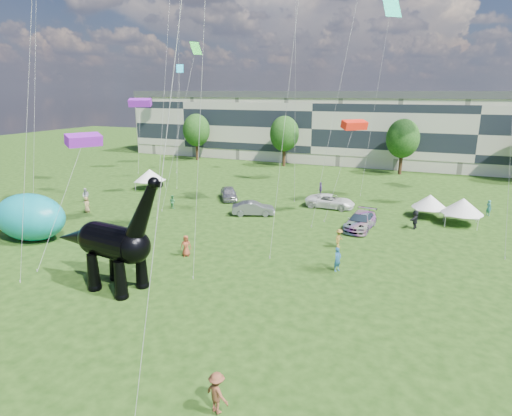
% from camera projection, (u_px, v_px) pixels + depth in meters
% --- Properties ---
extents(ground, '(220.00, 220.00, 0.00)m').
position_uv_depth(ground, '(177.00, 318.00, 25.66)').
color(ground, '#16330C').
rests_on(ground, ground).
extents(terrace_row, '(78.00, 11.00, 12.00)m').
position_uv_depth(terrace_row, '(320.00, 129.00, 82.08)').
color(terrace_row, beige).
rests_on(terrace_row, ground).
extents(tree_far_left, '(5.20, 5.20, 9.44)m').
position_uv_depth(tree_far_left, '(196.00, 128.00, 82.35)').
color(tree_far_left, '#382314').
rests_on(tree_far_left, ground).
extents(tree_mid_left, '(5.20, 5.20, 9.44)m').
position_uv_depth(tree_mid_left, '(284.00, 131.00, 75.53)').
color(tree_mid_left, '#382314').
rests_on(tree_mid_left, ground).
extents(tree_mid_right, '(5.20, 5.20, 9.44)m').
position_uv_depth(tree_mid_right, '(403.00, 135.00, 67.96)').
color(tree_mid_right, '#382314').
rests_on(tree_mid_right, ground).
extents(dinosaur_sculpture, '(10.45, 3.17, 8.51)m').
position_uv_depth(dinosaur_sculpture, '(110.00, 243.00, 28.87)').
color(dinosaur_sculpture, black).
rests_on(dinosaur_sculpture, ground).
extents(car_silver, '(4.08, 4.96, 1.59)m').
position_uv_depth(car_silver, '(229.00, 193.00, 53.31)').
color(car_silver, '#A5A5A9').
rests_on(car_silver, ground).
extents(car_grey, '(4.88, 3.30, 1.52)m').
position_uv_depth(car_grey, '(253.00, 208.00, 46.56)').
color(car_grey, slate).
rests_on(car_grey, ground).
extents(car_white, '(5.61, 2.61, 1.55)m').
position_uv_depth(car_white, '(330.00, 201.00, 49.56)').
color(car_white, white).
rests_on(car_white, ground).
extents(car_dark, '(2.73, 5.78, 1.63)m').
position_uv_depth(car_dark, '(361.00, 221.00, 41.90)').
color(car_dark, '#595960').
rests_on(car_dark, ground).
extents(gazebo_near, '(4.06, 4.06, 2.51)m').
position_uv_depth(gazebo_near, '(430.00, 201.00, 45.54)').
color(gazebo_near, silver).
rests_on(gazebo_near, ground).
extents(gazebo_far, '(4.07, 4.07, 2.77)m').
position_uv_depth(gazebo_far, '(463.00, 206.00, 43.00)').
color(gazebo_far, silver).
rests_on(gazebo_far, ground).
extents(gazebo_left, '(4.35, 4.35, 2.77)m').
position_uv_depth(gazebo_left, '(150.00, 175.00, 58.71)').
color(gazebo_left, white).
rests_on(gazebo_left, ground).
extents(inflatable_teal, '(7.33, 5.06, 4.30)m').
position_uv_depth(inflatable_teal, '(30.00, 217.00, 38.52)').
color(inflatable_teal, '#0C8B97').
rests_on(inflatable_teal, ground).
extents(visitors, '(45.29, 40.39, 1.89)m').
position_uv_depth(visitors, '(262.00, 227.00, 39.87)').
color(visitors, olive).
rests_on(visitors, ground).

